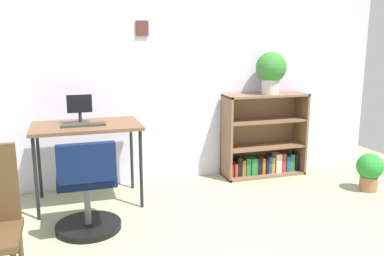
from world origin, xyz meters
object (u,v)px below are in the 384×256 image
desk (87,131)px  bookshelf_low (263,140)px  monitor (80,110)px  potted_plant_floor (370,170)px  potted_plant_on_shelf (271,70)px  keyboard (83,125)px  office_chair (87,192)px

desk → bookshelf_low: bearing=8.3°
monitor → bookshelf_low: bearing=6.2°
potted_plant_floor → potted_plant_on_shelf: bearing=134.3°
desk → keyboard: keyboard is taller
keyboard → desk: bearing=65.7°
keyboard → potted_plant_floor: 2.84m
potted_plant_floor → monitor: bearing=167.7°
desk → potted_plant_on_shelf: potted_plant_on_shelf is taller
keyboard → bookshelf_low: 2.03m
potted_plant_floor → office_chair: bearing=-178.0°
monitor → potted_plant_on_shelf: 2.05m
keyboard → bookshelf_low: bookshelf_low is taller
potted_plant_on_shelf → office_chair: bearing=-157.1°
bookshelf_low → potted_plant_floor: size_ratio=2.42×
potted_plant_floor → desk: bearing=168.9°
desk → keyboard: bearing=-114.3°
potted_plant_floor → bookshelf_low: bearing=133.8°
monitor → office_chair: size_ratio=0.34×
bookshelf_low → potted_plant_on_shelf: potted_plant_on_shelf is taller
keyboard → potted_plant_on_shelf: bearing=8.2°
desk → bookshelf_low: size_ratio=1.03×
desk → potted_plant_floor: 2.81m
bookshelf_low → potted_plant_floor: bookshelf_low is taller
office_chair → potted_plant_floor: size_ratio=2.00×
office_chair → bookshelf_low: bookshelf_low is taller
desk → potted_plant_floor: desk is taller
desk → potted_plant_on_shelf: size_ratio=2.12×
keyboard → office_chair: office_chair is taller
desk → office_chair: 0.72m
desk → potted_plant_floor: (2.72, -0.54, -0.47)m
bookshelf_low → monitor: bearing=-173.8°
monitor → desk: bearing=-54.9°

